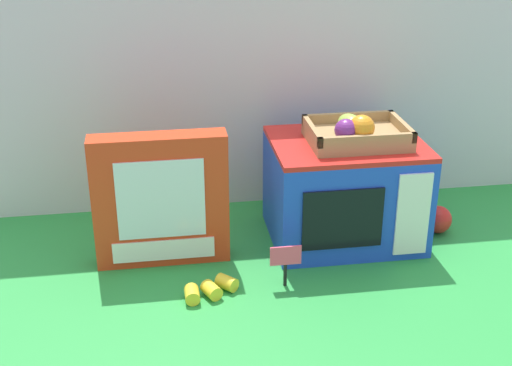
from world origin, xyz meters
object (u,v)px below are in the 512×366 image
at_px(toy_microwave, 345,190).
at_px(price_sign, 286,260).
at_px(loose_toy_apple, 438,219).
at_px(food_groups_crate, 356,133).
at_px(loose_toy_banana, 210,289).
at_px(cookie_set_box, 161,200).

bearing_deg(toy_microwave, price_sign, -132.22).
height_order(price_sign, loose_toy_apple, price_sign).
bearing_deg(food_groups_crate, loose_toy_banana, -151.66).
relative_size(price_sign, loose_toy_apple, 1.40).
xyz_separation_m(food_groups_crate, loose_toy_banana, (-0.37, -0.20, -0.27)).
height_order(food_groups_crate, cookie_set_box, food_groups_crate).
bearing_deg(loose_toy_apple, price_sign, -156.11).
xyz_separation_m(price_sign, loose_toy_banana, (-0.17, -0.01, -0.05)).
bearing_deg(loose_toy_banana, food_groups_crate, 28.34).
bearing_deg(loose_toy_apple, cookie_set_box, -177.08).
distance_m(food_groups_crate, loose_toy_apple, 0.34).
bearing_deg(cookie_set_box, price_sign, -30.76).
distance_m(loose_toy_banana, loose_toy_apple, 0.64).
height_order(toy_microwave, price_sign, toy_microwave).
bearing_deg(food_groups_crate, loose_toy_apple, 1.70).
distance_m(food_groups_crate, price_sign, 0.35).
bearing_deg(loose_toy_banana, cookie_set_box, 119.00).
distance_m(price_sign, loose_toy_apple, 0.48).
bearing_deg(toy_microwave, loose_toy_banana, -148.23).
xyz_separation_m(loose_toy_banana, loose_toy_apple, (0.60, 0.21, 0.02)).
relative_size(food_groups_crate, loose_toy_banana, 1.89).
height_order(loose_toy_banana, loose_toy_apple, loose_toy_apple).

